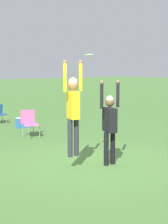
{
  "coord_description": "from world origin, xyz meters",
  "views": [
    {
      "loc": [
        -5.76,
        -7.04,
        2.4
      ],
      "look_at": [
        -0.15,
        0.09,
        1.3
      ],
      "focal_mm": 60.0,
      "sensor_mm": 36.0,
      "label": 1
    }
  ],
  "objects_px": {
    "camping_chair_2": "(29,121)",
    "cooler_box": "(23,123)",
    "person_defending": "(110,120)",
    "frisbee": "(89,55)",
    "person_jumping": "(73,105)"
  },
  "relations": [
    {
      "from": "person_jumping",
      "to": "person_defending",
      "type": "distance_m",
      "value": 1.02
    },
    {
      "from": "person_defending",
      "to": "cooler_box",
      "type": "distance_m",
      "value": 6.47
    },
    {
      "from": "frisbee",
      "to": "camping_chair_2",
      "type": "height_order",
      "value": "frisbee"
    },
    {
      "from": "person_defending",
      "to": "frisbee",
      "type": "relative_size",
      "value": 9.17
    },
    {
      "from": "person_jumping",
      "to": "person_defending",
      "type": "bearing_deg",
      "value": -90.0
    },
    {
      "from": "person_defending",
      "to": "cooler_box",
      "type": "relative_size",
      "value": 3.94
    },
    {
      "from": "frisbee",
      "to": "cooler_box",
      "type": "xyz_separation_m",
      "value": [
        1.5,
        6.02,
        -2.47
      ]
    },
    {
      "from": "frisbee",
      "to": "camping_chair_2",
      "type": "bearing_deg",
      "value": 80.16
    },
    {
      "from": "person_jumping",
      "to": "cooler_box",
      "type": "distance_m",
      "value": 6.48
    },
    {
      "from": "camping_chair_2",
      "to": "person_defending",
      "type": "bearing_deg",
      "value": 110.18
    },
    {
      "from": "person_jumping",
      "to": "person_defending",
      "type": "height_order",
      "value": "person_jumping"
    },
    {
      "from": "cooler_box",
      "to": "frisbee",
      "type": "bearing_deg",
      "value": -104.02
    },
    {
      "from": "camping_chair_2",
      "to": "cooler_box",
      "type": "relative_size",
      "value": 1.76
    },
    {
      "from": "cooler_box",
      "to": "camping_chair_2",
      "type": "bearing_deg",
      "value": -112.66
    },
    {
      "from": "person_defending",
      "to": "cooler_box",
      "type": "height_order",
      "value": "person_defending"
    }
  ]
}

